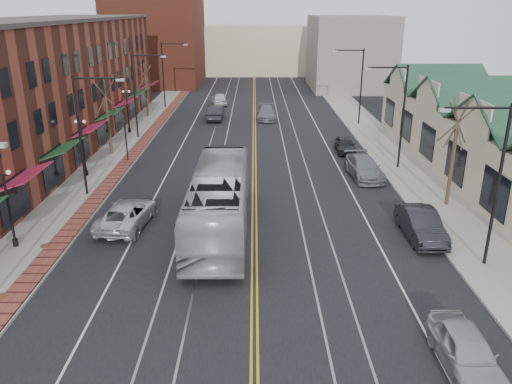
{
  "coord_description": "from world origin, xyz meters",
  "views": [
    {
      "loc": [
        0.01,
        -16.11,
        12.15
      ],
      "look_at": [
        0.1,
        11.29,
        2.0
      ],
      "focal_mm": 35.0,
      "sensor_mm": 36.0,
      "label": 1
    }
  ],
  "objects_px": {
    "parked_car_b": "(421,224)",
    "transit_bus": "(219,200)",
    "parked_car_d": "(345,145)",
    "parked_car_c": "(364,168)",
    "parked_suv": "(127,214)",
    "parked_car_a": "(466,351)"
  },
  "relations": [
    {
      "from": "parked_car_b",
      "to": "parked_car_c",
      "type": "relative_size",
      "value": 0.92
    },
    {
      "from": "parked_suv",
      "to": "parked_car_d",
      "type": "height_order",
      "value": "parked_suv"
    },
    {
      "from": "parked_car_b",
      "to": "parked_car_a",
      "type": "bearing_deg",
      "value": -100.06
    },
    {
      "from": "transit_bus",
      "to": "parked_car_d",
      "type": "xyz_separation_m",
      "value": [
        10.11,
        16.61,
        -1.15
      ]
    },
    {
      "from": "parked_car_b",
      "to": "transit_bus",
      "type": "bearing_deg",
      "value": 173.84
    },
    {
      "from": "parked_suv",
      "to": "parked_car_d",
      "type": "distance_m",
      "value": 22.39
    },
    {
      "from": "parked_car_c",
      "to": "transit_bus",
      "type": "bearing_deg",
      "value": -142.03
    },
    {
      "from": "parked_car_a",
      "to": "parked_car_c",
      "type": "bearing_deg",
      "value": 87.34
    },
    {
      "from": "transit_bus",
      "to": "parked_car_c",
      "type": "height_order",
      "value": "transit_bus"
    },
    {
      "from": "parked_suv",
      "to": "parked_car_a",
      "type": "height_order",
      "value": "parked_suv"
    },
    {
      "from": "transit_bus",
      "to": "parked_car_c",
      "type": "distance_m",
      "value": 14.09
    },
    {
      "from": "parked_car_b",
      "to": "parked_car_c",
      "type": "xyz_separation_m",
      "value": [
        -0.98,
        10.62,
        -0.04
      ]
    },
    {
      "from": "parked_car_c",
      "to": "parked_car_d",
      "type": "xyz_separation_m",
      "value": [
        -0.2,
        7.08,
        -0.09
      ]
    },
    {
      "from": "transit_bus",
      "to": "parked_car_c",
      "type": "relative_size",
      "value": 2.48
    },
    {
      "from": "transit_bus",
      "to": "parked_car_b",
      "type": "relative_size",
      "value": 2.69
    },
    {
      "from": "parked_car_a",
      "to": "parked_car_c",
      "type": "xyz_separation_m",
      "value": [
        0.82,
        21.49,
        0.03
      ]
    },
    {
      "from": "transit_bus",
      "to": "parked_car_d",
      "type": "bearing_deg",
      "value": -121.29
    },
    {
      "from": "parked_car_c",
      "to": "parked_suv",
      "type": "bearing_deg",
      "value": -155.19
    },
    {
      "from": "transit_bus",
      "to": "parked_suv",
      "type": "relative_size",
      "value": 2.42
    },
    {
      "from": "parked_car_a",
      "to": "parked_car_d",
      "type": "distance_m",
      "value": 28.57
    },
    {
      "from": "transit_bus",
      "to": "parked_car_a",
      "type": "xyz_separation_m",
      "value": [
        9.5,
        -11.96,
        -1.09
      ]
    },
    {
      "from": "parked_suv",
      "to": "parked_car_c",
      "type": "distance_m",
      "value": 18.19
    }
  ]
}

